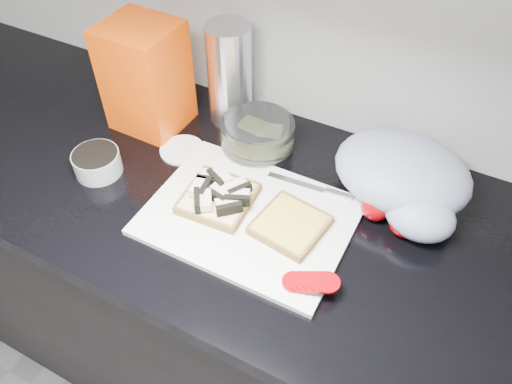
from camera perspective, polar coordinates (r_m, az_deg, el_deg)
base_cabinet at (r=1.44m, az=-3.08°, el=-12.49°), size 3.50×0.60×0.86m
countertop at (r=1.08m, az=-4.01°, el=-0.08°), size 3.50×0.64×0.04m
cutting_board at (r=1.00m, az=-0.80°, el=-2.84°), size 0.40×0.30×0.01m
bread_left at (r=1.01m, az=-4.30°, el=-0.47°), size 0.15×0.15×0.04m
bread_right at (r=0.97m, az=3.92°, el=-3.78°), size 0.15×0.15×0.02m
tomato_slices at (r=0.89m, az=6.26°, el=-10.21°), size 0.11×0.07×0.02m
knife at (r=1.05m, az=7.39°, el=0.33°), size 0.19×0.03×0.01m
seed_tub at (r=1.13m, az=-17.72°, el=3.33°), size 0.10×0.10×0.05m
tub_lid at (r=1.16m, az=-8.43°, el=4.77°), size 0.12×0.12×0.01m
glass_bowl at (r=1.13m, az=0.15°, el=6.46°), size 0.17×0.17×0.07m
bread_bag at (r=1.19m, az=-12.45°, el=12.72°), size 0.16×0.15×0.25m
steel_canister at (r=1.17m, az=-3.03°, el=13.22°), size 0.10×0.10×0.24m
grocery_bag at (r=1.04m, az=16.61°, el=1.56°), size 0.29×0.26×0.12m
whole_tomatoes at (r=1.01m, az=15.08°, el=-2.46°), size 0.12×0.08×0.06m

